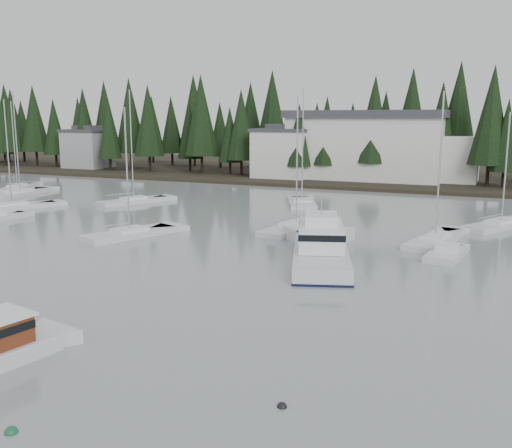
{
  "coord_description": "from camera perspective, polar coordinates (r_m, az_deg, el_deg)",
  "views": [
    {
      "loc": [
        15.74,
        -9.41,
        10.32
      ],
      "look_at": [
        -0.96,
        28.78,
        2.5
      ],
      "focal_mm": 40.0,
      "sensor_mm": 36.0,
      "label": 1
    }
  ],
  "objects": [
    {
      "name": "far_shore_land",
      "position": [
        108.06,
        15.18,
        4.78
      ],
      "size": [
        240.0,
        54.0,
        1.0
      ],
      "primitive_type": "cube",
      "color": "black",
      "rests_on": "ground"
    },
    {
      "name": "conifer_treeline",
      "position": [
        97.25,
        14.2,
        4.21
      ],
      "size": [
        200.0,
        22.0,
        20.0
      ],
      "primitive_type": null,
      "color": "black",
      "rests_on": "ground"
    },
    {
      "name": "house_west",
      "position": [
        94.8,
        2.74,
        7.19
      ],
      "size": [
        9.54,
        7.42,
        8.75
      ],
      "color": "silver",
      "rests_on": "ground"
    },
    {
      "name": "house_far_west",
      "position": [
        118.09,
        -16.46,
        7.33
      ],
      "size": [
        8.48,
        7.42,
        8.25
      ],
      "color": "#999EA0",
      "rests_on": "ground"
    },
    {
      "name": "harbor_inn",
      "position": [
        93.75,
        12.19,
        7.62
      ],
      "size": [
        29.5,
        11.5,
        10.9
      ],
      "color": "silver",
      "rests_on": "ground"
    },
    {
      "name": "cabin_cruiser_center",
      "position": [
        41.57,
        6.48,
        -2.68
      ],
      "size": [
        7.58,
        12.99,
        5.33
      ],
      "rotation": [
        0.0,
        0.0,
        1.89
      ],
      "color": "silver",
      "rests_on": "ground"
    },
    {
      "name": "sailboat_0",
      "position": [
        71.29,
        -12.12,
        2.14
      ],
      "size": [
        6.04,
        9.06,
        14.1
      ],
      "rotation": [
        0.0,
        0.0,
        1.13
      ],
      "color": "silver",
      "rests_on": "ground"
    },
    {
      "name": "sailboat_2",
      "position": [
        51.33,
        -12.52,
        -1.16
      ],
      "size": [
        5.78,
        8.9,
        11.71
      ],
      "rotation": [
        0.0,
        0.0,
        1.2
      ],
      "color": "silver",
      "rests_on": "ground"
    },
    {
      "name": "sailboat_4",
      "position": [
        89.7,
        -22.74,
        3.24
      ],
      "size": [
        6.42,
        9.64,
        13.09
      ],
      "rotation": [
        0.0,
        0.0,
        2.0
      ],
      "color": "silver",
      "rests_on": "ground"
    },
    {
      "name": "sailboat_5",
      "position": [
        70.86,
        -23.19,
        1.45
      ],
      "size": [
        6.86,
        9.63,
        12.82
      ],
      "rotation": [
        0.0,
        0.0,
        1.07
      ],
      "color": "silver",
      "rests_on": "ground"
    },
    {
      "name": "sailboat_6",
      "position": [
        50.05,
        17.48,
        -1.69
      ],
      "size": [
        4.33,
        9.69,
        12.93
      ],
      "rotation": [
        0.0,
        0.0,
        1.38
      ],
      "color": "silver",
      "rests_on": "ground"
    },
    {
      "name": "sailboat_7",
      "position": [
        59.3,
        23.31,
        -0.22
      ],
      "size": [
        7.2,
        10.22,
        11.33
      ],
      "rotation": [
        0.0,
        0.0,
        1.07
      ],
      "color": "silver",
      "rests_on": "ground"
    },
    {
      "name": "sailboat_8",
      "position": [
        68.45,
        4.6,
        1.99
      ],
      "size": [
        5.95,
        8.7,
        14.18
      ],
      "rotation": [
        0.0,
        0.0,
        1.97
      ],
      "color": "silver",
      "rests_on": "ground"
    },
    {
      "name": "sailboat_10",
      "position": [
        53.32,
        4.04,
        -0.49
      ],
      "size": [
        4.32,
        10.22,
        12.77
      ],
      "rotation": [
        0.0,
        0.0,
        1.4
      ],
      "color": "silver",
      "rests_on": "ground"
    },
    {
      "name": "sailboat_12",
      "position": [
        83.12,
        -22.49,
        2.74
      ],
      "size": [
        4.48,
        10.53,
        14.15
      ],
      "rotation": [
        0.0,
        0.0,
        1.73
      ],
      "color": "silver",
      "rests_on": "ground"
    },
    {
      "name": "runabout_1",
      "position": [
        45.07,
        18.52,
        -3.0
      ],
      "size": [
        2.9,
        5.72,
        1.42
      ],
      "rotation": [
        0.0,
        0.0,
        1.44
      ],
      "color": "silver",
      "rests_on": "ground"
    },
    {
      "name": "mooring_buoy_green",
      "position": [
        21.75,
        -23.27,
        -18.63
      ],
      "size": [
        0.45,
        0.45,
        0.45
      ],
      "primitive_type": "sphere",
      "color": "#145933",
      "rests_on": "ground"
    },
    {
      "name": "mooring_buoy_dark",
      "position": [
        21.68,
        2.61,
        -17.82
      ],
      "size": [
        0.37,
        0.37,
        0.37
      ],
      "primitive_type": "sphere",
      "color": "black",
      "rests_on": "ground"
    }
  ]
}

